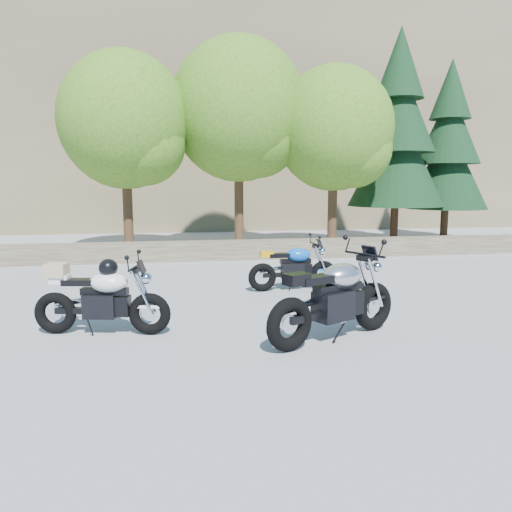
{
  "coord_description": "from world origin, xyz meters",
  "views": [
    {
      "loc": [
        -1.29,
        -7.67,
        2.06
      ],
      "look_at": [
        0.2,
        1.0,
        0.75
      ],
      "focal_mm": 35.0,
      "sensor_mm": 36.0,
      "label": 1
    }
  ],
  "objects_px": {
    "blue_bike": "(294,268)",
    "backpack": "(371,296)",
    "silver_bike": "(335,300)",
    "white_bike": "(101,297)"
  },
  "relations": [
    {
      "from": "blue_bike",
      "to": "backpack",
      "type": "bearing_deg",
      "value": -61.95
    },
    {
      "from": "blue_bike",
      "to": "silver_bike",
      "type": "bearing_deg",
      "value": -97.44
    },
    {
      "from": "blue_bike",
      "to": "backpack",
      "type": "relative_size",
      "value": 4.54
    },
    {
      "from": "silver_bike",
      "to": "white_bike",
      "type": "height_order",
      "value": "silver_bike"
    },
    {
      "from": "blue_bike",
      "to": "white_bike",
      "type": "bearing_deg",
      "value": -148.25
    },
    {
      "from": "white_bike",
      "to": "backpack",
      "type": "xyz_separation_m",
      "value": [
        4.2,
        0.78,
        -0.32
      ]
    },
    {
      "from": "white_bike",
      "to": "blue_bike",
      "type": "xyz_separation_m",
      "value": [
        3.26,
        2.3,
        -0.08
      ]
    },
    {
      "from": "silver_bike",
      "to": "white_bike",
      "type": "relative_size",
      "value": 1.1
    },
    {
      "from": "silver_bike",
      "to": "backpack",
      "type": "bearing_deg",
      "value": 27.07
    },
    {
      "from": "silver_bike",
      "to": "blue_bike",
      "type": "xyz_separation_m",
      "value": [
        0.21,
        3.07,
        -0.11
      ]
    }
  ]
}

